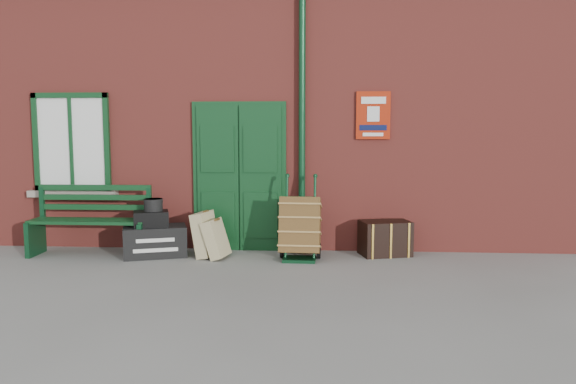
# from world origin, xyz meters

# --- Properties ---
(ground) EXTENTS (80.00, 80.00, 0.00)m
(ground) POSITION_xyz_m (0.00, 0.00, 0.00)
(ground) COLOR gray
(ground) RESTS_ON ground
(station_building) EXTENTS (10.30, 4.30, 4.36)m
(station_building) POSITION_xyz_m (-0.00, 3.49, 2.16)
(station_building) COLOR #A43D34
(station_building) RESTS_ON ground
(bench) EXTENTS (1.72, 0.54, 1.06)m
(bench) POSITION_xyz_m (-2.44, 1.00, 0.53)
(bench) COLOR #0F3A1B
(bench) RESTS_ON ground
(houdini_trunk) EXTENTS (1.00, 0.75, 0.44)m
(houdini_trunk) POSITION_xyz_m (-1.47, 0.94, 0.22)
(houdini_trunk) COLOR black
(houdini_trunk) RESTS_ON ground
(strongbox) EXTENTS (0.58, 0.49, 0.22)m
(strongbox) POSITION_xyz_m (-1.52, 0.94, 0.55)
(strongbox) COLOR black
(strongbox) RESTS_ON houdini_trunk
(hatbox) EXTENTS (0.34, 0.34, 0.18)m
(hatbox) POSITION_xyz_m (-1.49, 0.97, 0.75)
(hatbox) COLOR black
(hatbox) RESTS_ON strongbox
(suitcase_back) EXTENTS (0.38, 0.51, 0.66)m
(suitcase_back) POSITION_xyz_m (-0.74, 0.97, 0.33)
(suitcase_back) COLOR tan
(suitcase_back) RESTS_ON ground
(suitcase_front) EXTENTS (0.40, 0.47, 0.57)m
(suitcase_front) POSITION_xyz_m (-0.56, 0.87, 0.29)
(suitcase_front) COLOR tan
(suitcase_front) RESTS_ON ground
(porter_trolley) EXTENTS (0.59, 0.64, 1.18)m
(porter_trolley) POSITION_xyz_m (0.65, 0.93, 0.46)
(porter_trolley) COLOR #0D371D
(porter_trolley) RESTS_ON ground
(dark_trunk) EXTENTS (0.80, 0.63, 0.51)m
(dark_trunk) POSITION_xyz_m (1.89, 1.25, 0.25)
(dark_trunk) COLOR black
(dark_trunk) RESTS_ON ground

